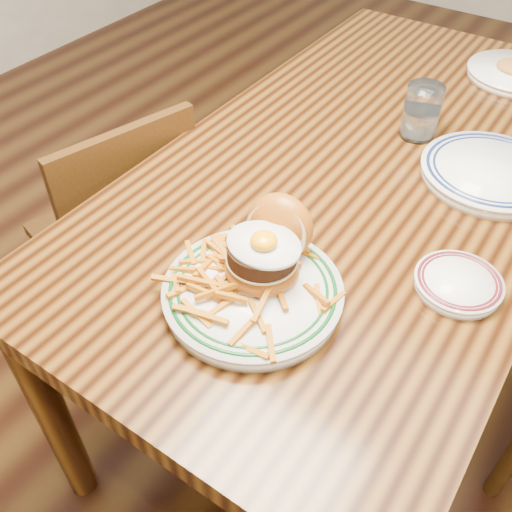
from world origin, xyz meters
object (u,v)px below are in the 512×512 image
Objects in this scene: table at (367,191)px; chair_left at (122,233)px; main_plate at (257,276)px; side_plate at (458,283)px.

chair_left reaches higher than table.
main_plate is 2.12× the size of side_plate.
chair_left is 0.94m from side_plate.
side_plate is (0.88, -0.00, 0.33)m from chair_left.
chair_left is (-0.58, -0.27, -0.23)m from table.
table is at bearing 82.15° from main_plate.
main_plate is (0.60, -0.21, 0.36)m from chair_left.
chair_left is at bearing 151.04° from main_plate.
main_plate is 0.35m from side_plate.
table is 1.97× the size of chair_left.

